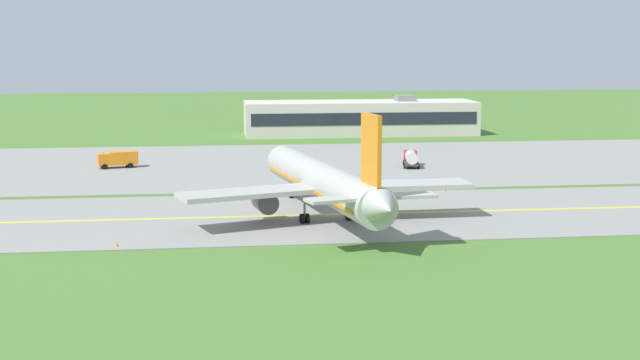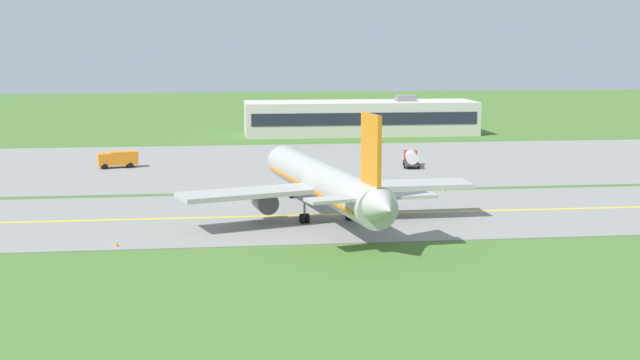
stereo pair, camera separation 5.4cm
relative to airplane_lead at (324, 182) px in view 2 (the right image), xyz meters
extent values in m
plane|color=#47702D|center=(0.62, 2.19, -4.13)|extent=(500.00, 500.00, 0.00)
cube|color=gray|center=(0.62, 2.19, -4.08)|extent=(240.00, 28.00, 0.10)
cube|color=gray|center=(10.62, 44.19, -4.08)|extent=(140.00, 52.00, 0.10)
cube|color=yellow|center=(0.62, 2.19, -4.03)|extent=(220.00, 0.60, 0.01)
cylinder|color=#ADADA8|center=(-0.09, 0.48, 0.07)|extent=(9.90, 34.17, 4.00)
cone|color=#ADADA8|center=(-3.28, 18.40, 0.07)|extent=(4.20, 3.23, 3.80)
cone|color=#ADADA8|center=(3.14, -17.63, 0.47)|extent=(3.91, 3.75, 3.40)
cube|color=orange|center=(-0.09, 0.48, -0.43)|extent=(9.50, 31.51, 0.36)
cube|color=#1E232D|center=(-2.89, 16.23, 0.77)|extent=(3.66, 2.37, 0.70)
cube|color=#ADADA8|center=(-8.07, -3.18, -0.43)|extent=(15.75, 9.22, 0.50)
cylinder|color=#47474C|center=(-6.45, -0.86, -1.83)|extent=(2.86, 3.75, 2.30)
cylinder|color=black|center=(-6.73, 0.72, -1.83)|extent=(2.11, 0.61, 2.10)
cube|color=#ADADA8|center=(8.67, -0.19, -0.43)|extent=(15.17, 5.35, 0.50)
cylinder|color=#47474C|center=(6.35, 1.42, -1.83)|extent=(2.86, 3.75, 2.30)
cylinder|color=black|center=(6.07, 3.00, -1.83)|extent=(2.11, 0.61, 2.10)
cube|color=orange|center=(2.54, -14.29, 5.32)|extent=(1.17, 4.40, 6.50)
cube|color=#ADADA8|center=(-0.57, -15.04, 0.87)|extent=(6.43, 3.97, 0.30)
cube|color=#ADADA8|center=(5.73, -13.92, 0.87)|extent=(6.16, 2.82, 0.30)
cylinder|color=slate|center=(-2.37, 13.28, -2.76)|extent=(0.24, 0.24, 1.65)
cylinder|color=black|center=(-2.37, 13.28, -3.58)|extent=(0.54, 1.14, 1.10)
cylinder|color=slate|center=(-2.29, -1.94, -2.76)|extent=(0.24, 0.24, 1.65)
cylinder|color=black|center=(-2.57, -1.99, -3.58)|extent=(0.54, 1.14, 1.10)
cylinder|color=black|center=(-2.02, -1.90, -3.58)|extent=(0.54, 1.14, 1.10)
cylinder|color=slate|center=(2.82, -1.03, -2.76)|extent=(0.24, 0.24, 1.65)
cylinder|color=black|center=(2.55, -1.08, -3.58)|extent=(0.54, 1.14, 1.10)
cylinder|color=black|center=(3.10, -0.98, -3.58)|extent=(0.54, 1.14, 1.10)
cube|color=orange|center=(-28.59, 42.16, -2.63)|extent=(2.25, 2.39, 1.80)
cube|color=#1E232D|center=(-29.33, 41.97, -2.32)|extent=(0.58, 1.81, 0.81)
cube|color=orange|center=(-25.68, 42.92, -2.53)|extent=(4.59, 3.09, 2.00)
cylinder|color=orange|center=(-28.59, 42.16, -1.63)|extent=(0.20, 0.20, 0.18)
cylinder|color=black|center=(-28.34, 41.20, -3.68)|extent=(0.95, 0.52, 0.90)
cylinder|color=black|center=(-28.84, 43.13, -3.68)|extent=(0.95, 0.52, 0.90)
cylinder|color=black|center=(-24.61, 42.12, -3.68)|extent=(0.95, 0.52, 0.90)
cylinder|color=black|center=(-25.14, 44.15, -3.68)|extent=(0.95, 0.52, 0.90)
cube|color=red|center=(18.95, 40.06, -2.63)|extent=(2.28, 2.11, 1.80)
cube|color=#1E232D|center=(19.08, 40.81, -2.32)|extent=(1.83, 0.43, 0.81)
cylinder|color=silver|center=(18.44, 37.10, -2.38)|extent=(2.49, 4.45, 1.80)
cube|color=#383838|center=(18.44, 37.10, -3.41)|extent=(2.79, 4.50, 0.24)
cylinder|color=orange|center=(18.95, 40.06, -1.63)|extent=(0.20, 0.20, 0.18)
cylinder|color=black|center=(17.96, 40.23, -3.68)|extent=(0.45, 0.94, 0.90)
cylinder|color=black|center=(19.94, 39.89, -3.68)|extent=(0.45, 0.94, 0.90)
cylinder|color=black|center=(17.26, 36.45, -3.68)|extent=(0.45, 0.94, 0.90)
cylinder|color=black|center=(19.33, 36.10, -3.68)|extent=(0.45, 0.94, 0.90)
cube|color=beige|center=(19.07, 87.73, -0.62)|extent=(48.66, 13.41, 7.01)
cube|color=#1E232D|center=(19.07, 80.97, -0.27)|extent=(46.72, 0.10, 2.52)
cube|color=slate|center=(28.81, 87.73, 3.48)|extent=(4.00, 4.00, 1.20)
cone|color=orange|center=(17.66, 14.94, -3.83)|extent=(0.44, 0.44, 0.60)
cone|color=orange|center=(-21.04, -10.45, -3.83)|extent=(0.44, 0.44, 0.60)
camera|label=1|loc=(-11.74, -91.12, 14.87)|focal=48.14mm
camera|label=2|loc=(-11.68, -91.12, 14.87)|focal=48.14mm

